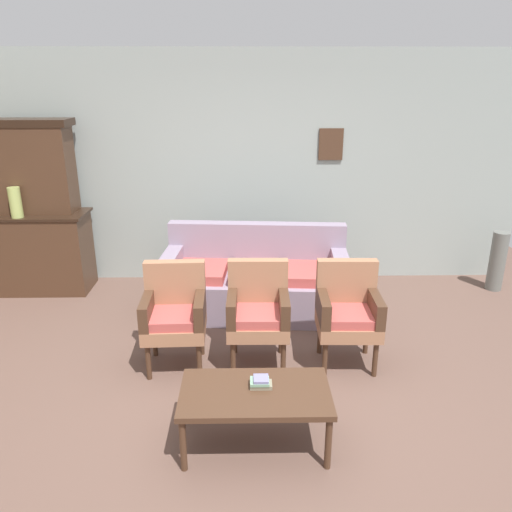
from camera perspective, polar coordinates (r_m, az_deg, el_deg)
The scene contains 12 objects.
ground_plane at distance 4.09m, azimuth 0.24°, elevation -16.01°, with size 7.68×7.68×0.00m, color brown.
wall_back_with_decor at distance 6.05m, azimuth -0.29°, elevation 9.75°, with size 6.40×0.09×2.70m.
side_cabinet at distance 6.37m, azimuth -23.21°, elevation 0.43°, with size 1.16×0.55×0.93m.
cabinet_upper_hutch at distance 6.22m, azimuth -24.16°, elevation 9.28°, with size 0.99×0.38×1.03m.
vase_on_cabinet at distance 6.10m, azimuth -25.56°, elevation 5.48°, with size 0.13×0.13×0.33m, color #AEC167.
floral_couch at distance 5.36m, azimuth -0.06°, elevation -2.97°, with size 1.97×0.94×0.90m.
armchair_row_middle at distance 4.37m, azimuth -9.19°, elevation -6.23°, with size 0.54×0.51×0.90m.
armchair_near_couch_end at distance 4.34m, azimuth 0.23°, elevation -6.09°, with size 0.53×0.50×0.90m.
armchair_near_cabinet at distance 4.41m, azimuth 10.34°, elevation -6.01°, with size 0.53×0.50×0.90m.
coffee_table at distance 3.48m, azimuth -0.09°, elevation -15.62°, with size 1.00×0.56×0.42m.
book_stack_on_table at distance 3.48m, azimuth 0.49°, elevation -14.11°, with size 0.15×0.11×0.07m.
floor_vase_by_wall at distance 6.53m, azimuth 25.64°, elevation -0.53°, with size 0.18×0.18×0.70m, color slate.
Camera 1 is at (-0.08, -3.33, 2.38)m, focal length 35.36 mm.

